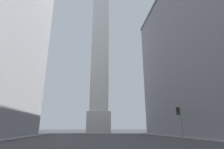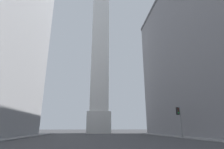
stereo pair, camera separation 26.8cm
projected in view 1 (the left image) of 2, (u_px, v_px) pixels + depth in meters
name	position (u px, v px, depth m)	size (l,w,h in m)	color
obelisk	(100.00, 35.00, 63.10)	(7.21, 7.21, 70.84)	silver
traffic_light_mid_right	(180.00, 117.00, 30.42)	(0.76, 0.53, 5.17)	slate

